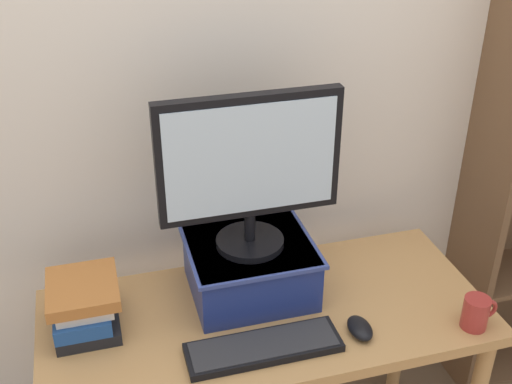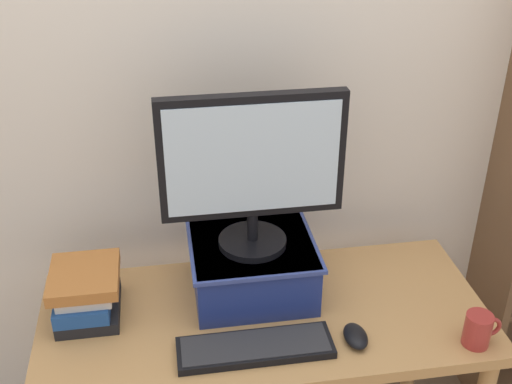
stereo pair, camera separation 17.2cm
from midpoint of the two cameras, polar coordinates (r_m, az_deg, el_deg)
back_wall at (r=1.99m, az=1.21°, el=10.66°), size 7.00×0.08×2.60m
desk at (r=1.96m, az=3.32°, el=-12.77°), size 1.30×0.57×0.71m
riser_box at (r=1.93m, az=2.25°, el=-6.68°), size 0.37×0.33×0.17m
computer_monitor at (r=1.75m, az=2.47°, el=2.21°), size 0.51×0.20×0.47m
keyboard at (r=1.78m, az=2.77°, el=-13.74°), size 0.42×0.13×0.02m
computer_mouse at (r=1.83m, az=11.57°, el=-12.55°), size 0.06×0.10×0.04m
book_stack at (r=1.89m, az=-12.41°, el=-8.83°), size 0.19×0.22×0.15m
coffee_mug at (r=1.90m, az=21.70°, el=-11.39°), size 0.11×0.07×0.10m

